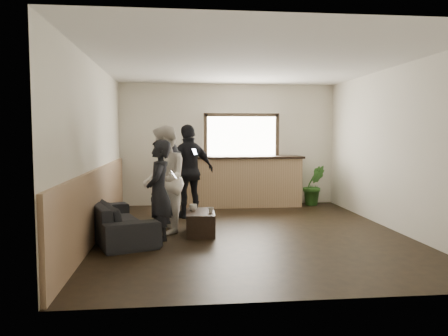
{
  "coord_description": "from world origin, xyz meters",
  "views": [
    {
      "loc": [
        -1.2,
        -7.12,
        1.66
      ],
      "look_at": [
        -0.39,
        0.4,
        1.06
      ],
      "focal_mm": 35.0,
      "sensor_mm": 36.0,
      "label": 1
    }
  ],
  "objects": [
    {
      "name": "ground",
      "position": [
        0.0,
        0.0,
        0.0
      ],
      "size": [
        5.0,
        6.0,
        0.01
      ],
      "primitive_type": "cube",
      "color": "black"
    },
    {
      "name": "person_c",
      "position": [
        -1.38,
        0.89,
        0.75
      ],
      "size": [
        0.94,
        1.12,
        1.51
      ],
      "rotation": [
        0.0,
        0.0,
        -2.04
      ],
      "color": "black",
      "rests_on": "ground"
    },
    {
      "name": "room_shell",
      "position": [
        -0.74,
        0.0,
        1.47
      ],
      "size": [
        5.01,
        6.01,
        2.8
      ],
      "color": "silver",
      "rests_on": "ground"
    },
    {
      "name": "person_d",
      "position": [
        -0.96,
        1.48,
        0.92
      ],
      "size": [
        1.16,
        0.9,
        1.84
      ],
      "rotation": [
        0.0,
        0.0,
        -2.66
      ],
      "color": "black",
      "rests_on": "ground"
    },
    {
      "name": "sofa",
      "position": [
        -2.15,
        -0.12,
        0.3
      ],
      "size": [
        1.46,
        2.18,
        0.59
      ],
      "primitive_type": "imported",
      "rotation": [
        0.0,
        0.0,
        1.93
      ],
      "color": "black",
      "rests_on": "ground"
    },
    {
      "name": "cup_b",
      "position": [
        -0.65,
        -0.07,
        0.41
      ],
      "size": [
        0.13,
        0.13,
        0.09
      ],
      "primitive_type": "imported",
      "rotation": [
        0.0,
        0.0,
        4.14
      ],
      "color": "silver",
      "rests_on": "coffee_table"
    },
    {
      "name": "coffee_table",
      "position": [
        -0.82,
        0.04,
        0.18
      ],
      "size": [
        0.49,
        0.85,
        0.37
      ],
      "primitive_type": "cube",
      "rotation": [
        0.0,
        0.0,
        -0.04
      ],
      "color": "black",
      "rests_on": "ground"
    },
    {
      "name": "person_a",
      "position": [
        -1.47,
        -0.57,
        0.78
      ],
      "size": [
        0.49,
        0.61,
        1.57
      ],
      "rotation": [
        0.0,
        0.0,
        -1.68
      ],
      "color": "black",
      "rests_on": "ground"
    },
    {
      "name": "bar_counter",
      "position": [
        0.3,
        2.7,
        0.64
      ],
      "size": [
        2.7,
        0.68,
        2.13
      ],
      "color": "#A07C56",
      "rests_on": "ground"
    },
    {
      "name": "potted_plant",
      "position": [
        1.96,
        2.65,
        0.46
      ],
      "size": [
        0.52,
        0.42,
        0.93
      ],
      "primitive_type": "imported",
      "rotation": [
        0.0,
        0.0,
        0.03
      ],
      "color": "#2D6623",
      "rests_on": "ground"
    },
    {
      "name": "cup_a",
      "position": [
        -0.93,
        0.17,
        0.42
      ],
      "size": [
        0.17,
        0.17,
        0.1
      ],
      "primitive_type": "imported",
      "rotation": [
        0.0,
        0.0,
        0.29
      ],
      "color": "silver",
      "rests_on": "coffee_table"
    },
    {
      "name": "person_b",
      "position": [
        -1.41,
        0.15,
        0.9
      ],
      "size": [
        0.82,
        0.97,
        1.79
      ],
      "rotation": [
        0.0,
        0.0,
        -1.4
      ],
      "color": "silver",
      "rests_on": "ground"
    }
  ]
}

